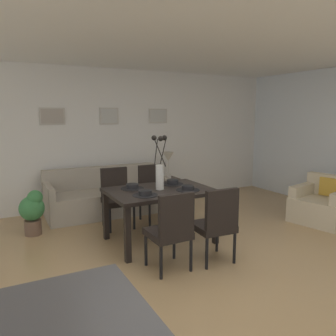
# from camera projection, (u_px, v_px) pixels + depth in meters

# --- Properties ---
(ground_plane) EXTENTS (9.00, 9.00, 0.00)m
(ground_plane) POSITION_uv_depth(u_px,v_px,m) (202.00, 271.00, 3.77)
(ground_plane) COLOR tan
(back_wall_panel) EXTENTS (9.00, 0.10, 2.60)m
(back_wall_panel) POSITION_uv_depth(u_px,v_px,m) (110.00, 138.00, 6.40)
(back_wall_panel) COLOR silver
(back_wall_panel) RESTS_ON ground
(ceiling_panel) EXTENTS (9.00, 7.20, 0.08)m
(ceiling_panel) POSITION_uv_depth(u_px,v_px,m) (186.00, 34.00, 3.69)
(ceiling_panel) COLOR white
(dining_table) EXTENTS (1.40, 0.97, 0.74)m
(dining_table) POSITION_uv_depth(u_px,v_px,m) (160.00, 195.00, 4.56)
(dining_table) COLOR black
(dining_table) RESTS_ON ground
(dining_chair_near_left) EXTENTS (0.45, 0.45, 0.92)m
(dining_chair_near_left) POSITION_uv_depth(u_px,v_px,m) (171.00, 228.00, 3.69)
(dining_chair_near_left) COLOR black
(dining_chair_near_left) RESTS_ON ground
(dining_chair_near_right) EXTENTS (0.45, 0.45, 0.92)m
(dining_chair_near_right) POSITION_uv_depth(u_px,v_px,m) (117.00, 194.00, 5.21)
(dining_chair_near_right) COLOR black
(dining_chair_near_right) RESTS_ON ground
(dining_chair_far_left) EXTENTS (0.47, 0.47, 0.92)m
(dining_chair_far_left) POSITION_uv_depth(u_px,v_px,m) (216.00, 221.00, 3.91)
(dining_chair_far_left) COLOR black
(dining_chair_far_left) RESTS_ON ground
(dining_chair_far_right) EXTENTS (0.44, 0.44, 0.92)m
(dining_chair_far_right) POSITION_uv_depth(u_px,v_px,m) (153.00, 190.00, 5.52)
(dining_chair_far_right) COLOR black
(dining_chair_far_right) RESTS_ON ground
(centerpiece_vase) EXTENTS (0.21, 0.23, 0.73)m
(centerpiece_vase) POSITION_uv_depth(u_px,v_px,m) (160.00, 169.00, 4.50)
(centerpiece_vase) COLOR silver
(centerpiece_vase) RESTS_ON dining_table
(placemat_near_left) EXTENTS (0.32, 0.32, 0.01)m
(placemat_near_left) POSITION_uv_depth(u_px,v_px,m) (145.00, 195.00, 4.21)
(placemat_near_left) COLOR black
(placemat_near_left) RESTS_ON dining_table
(bowl_near_left) EXTENTS (0.17, 0.17, 0.07)m
(bowl_near_left) POSITION_uv_depth(u_px,v_px,m) (145.00, 192.00, 4.20)
(bowl_near_left) COLOR black
(bowl_near_left) RESTS_ON dining_table
(placemat_near_right) EXTENTS (0.32, 0.32, 0.01)m
(placemat_near_right) POSITION_uv_depth(u_px,v_px,m) (132.00, 188.00, 4.59)
(placemat_near_right) COLOR black
(placemat_near_right) RESTS_ON dining_table
(bowl_near_right) EXTENTS (0.17, 0.17, 0.07)m
(bowl_near_right) POSITION_uv_depth(u_px,v_px,m) (132.00, 186.00, 4.58)
(bowl_near_right) COLOR black
(bowl_near_right) RESTS_ON dining_table
(placemat_far_left) EXTENTS (0.32, 0.32, 0.01)m
(placemat_far_left) POSITION_uv_depth(u_px,v_px,m) (188.00, 190.00, 4.50)
(placemat_far_left) COLOR black
(placemat_far_left) RESTS_ON dining_table
(bowl_far_left) EXTENTS (0.17, 0.17, 0.07)m
(bowl_far_left) POSITION_uv_depth(u_px,v_px,m) (188.00, 187.00, 4.49)
(bowl_far_left) COLOR black
(bowl_far_left) RESTS_ON dining_table
(placemat_far_right) EXTENTS (0.32, 0.32, 0.01)m
(placemat_far_right) POSITION_uv_depth(u_px,v_px,m) (172.00, 184.00, 4.88)
(placemat_far_right) COLOR black
(placemat_far_right) RESTS_ON dining_table
(bowl_far_right) EXTENTS (0.17, 0.17, 0.07)m
(bowl_far_right) POSITION_uv_depth(u_px,v_px,m) (172.00, 181.00, 4.87)
(bowl_far_right) COLOR black
(bowl_far_right) RESTS_ON dining_table
(sofa) EXTENTS (2.09, 0.84, 0.80)m
(sofa) POSITION_uv_depth(u_px,v_px,m) (107.00, 197.00, 5.96)
(sofa) COLOR #A89E8E
(sofa) RESTS_ON ground
(side_table) EXTENTS (0.36, 0.36, 0.52)m
(side_table) POSITION_uv_depth(u_px,v_px,m) (168.00, 191.00, 6.54)
(side_table) COLOR #33261E
(side_table) RESTS_ON ground
(table_lamp) EXTENTS (0.22, 0.22, 0.51)m
(table_lamp) POSITION_uv_depth(u_px,v_px,m) (168.00, 159.00, 6.44)
(table_lamp) COLOR beige
(table_lamp) RESTS_ON side_table
(armchair) EXTENTS (0.96, 0.96, 0.75)m
(armchair) POSITION_uv_depth(u_px,v_px,m) (323.00, 205.00, 5.45)
(armchair) COLOR beige
(armchair) RESTS_ON ground
(framed_picture_left) EXTENTS (0.43, 0.03, 0.30)m
(framed_picture_left) POSITION_uv_depth(u_px,v_px,m) (52.00, 116.00, 5.79)
(framed_picture_left) COLOR #B2ADA3
(framed_picture_center) EXTENTS (0.36, 0.03, 0.31)m
(framed_picture_center) POSITION_uv_depth(u_px,v_px,m) (109.00, 116.00, 6.26)
(framed_picture_center) COLOR #B2ADA3
(framed_picture_right) EXTENTS (0.40, 0.03, 0.29)m
(framed_picture_right) POSITION_uv_depth(u_px,v_px,m) (158.00, 116.00, 6.73)
(framed_picture_right) COLOR #B2ADA3
(potted_plant) EXTENTS (0.36, 0.36, 0.67)m
(potted_plant) POSITION_uv_depth(u_px,v_px,m) (33.00, 210.00, 4.85)
(potted_plant) COLOR brown
(potted_plant) RESTS_ON ground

